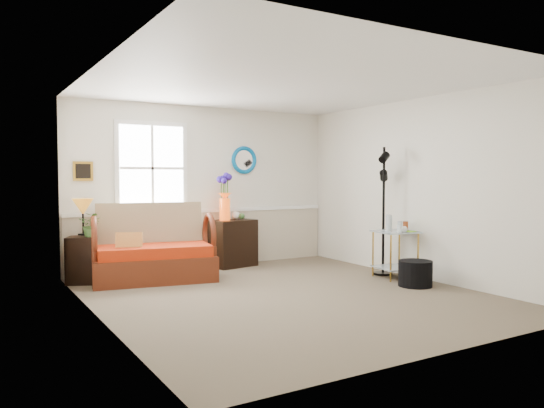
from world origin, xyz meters
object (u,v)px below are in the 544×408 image
loveseat (153,242)px  lamp_stand (82,260)px  floor_lamp (383,211)px  cabinet (233,243)px  ottoman (415,273)px  side_table (395,254)px

loveseat → lamp_stand: size_ratio=2.57×
lamp_stand → floor_lamp: 4.39m
cabinet → ottoman: size_ratio=1.70×
lamp_stand → side_table: 4.43m
loveseat → floor_lamp: (3.10, -1.32, 0.41)m
loveseat → cabinet: (1.49, 0.49, -0.16)m
ottoman → side_table: bearing=72.7°
loveseat → lamp_stand: 1.00m
ottoman → cabinet: bearing=117.6°
lamp_stand → cabinet: bearing=4.2°
cabinet → floor_lamp: bearing=-58.8°
lamp_stand → floor_lamp: size_ratio=0.34×
loveseat → side_table: size_ratio=2.42×
loveseat → side_table: 3.47m
loveseat → cabinet: bearing=29.0°
cabinet → floor_lamp: floor_lamp is taller
loveseat → side_table: loveseat is taller
cabinet → side_table: size_ratio=1.11×
lamp_stand → side_table: side_table is taller
loveseat → ottoman: bearing=-26.3°
side_table → lamp_stand: bearing=154.2°
loveseat → ottoman: 3.64m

